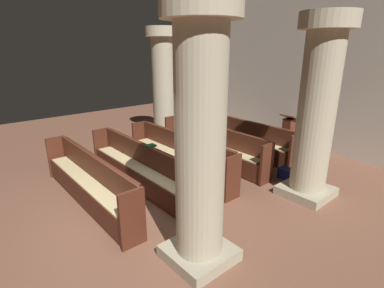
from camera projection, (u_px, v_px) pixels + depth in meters
The scene contains 13 objects.
ground_plane at pixel (143, 215), 5.52m from camera, with size 19.20×19.20×0.00m, color brown.
back_wall at pixel (319, 74), 8.57m from camera, with size 10.00×0.16×4.50m, color beige.
pew_row_0 at pixel (240, 136), 8.65m from camera, with size 3.65×0.47×0.97m.
pew_row_1 at pixel (212, 144), 7.94m from camera, with size 3.65×0.46×0.97m.
pew_row_2 at pixel (179, 153), 7.23m from camera, with size 3.65×0.47×0.97m.
pew_row_3 at pixel (138, 165), 6.53m from camera, with size 3.65×0.46×0.97m.
pew_row_4 at pixel (88, 179), 5.82m from camera, with size 3.65×0.46×0.97m.
pillar_aisle_side at pixel (317, 108), 5.71m from camera, with size 1.04×1.04×3.60m.
pillar_far_side at pixel (163, 83), 9.59m from camera, with size 1.04×1.04×3.60m.
pillar_aisle_rear at pixel (200, 138), 3.82m from camera, with size 0.98×0.98×3.60m.
lectern at pixel (288, 135), 8.99m from camera, with size 0.48×0.45×1.08m.
hymn_book at pixel (151, 146), 6.31m from camera, with size 0.17×0.21×0.04m, color #194723.
kneeler_box_navy at pixel (288, 174), 6.98m from camera, with size 0.42×0.24×0.26m, color navy.
Camera 1 is at (4.27, -2.43, 3.00)m, focal length 27.58 mm.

